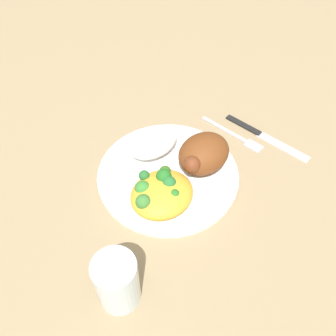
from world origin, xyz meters
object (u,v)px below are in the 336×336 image
roasted_chicken (203,154)px  rice_pile (153,142)px  water_glass (117,282)px  plate (168,175)px  mac_cheese_with_broccoli (161,193)px  knife (258,132)px  fork (235,135)px

roasted_chicken → rice_pile: (0.04, -0.09, -0.02)m
roasted_chicken → water_glass: water_glass is taller
plate → water_glass: 0.23m
roasted_chicken → rice_pile: roasted_chicken is taller
roasted_chicken → mac_cheese_with_broccoli: 0.11m
roasted_chicken → mac_cheese_with_broccoli: (0.10, 0.01, -0.01)m
water_glass → roasted_chicken: bearing=-160.9°
knife → water_glass: 0.42m
mac_cheese_with_broccoli → water_glass: 0.16m
plate → rice_pile: rice_pile is taller
knife → plate: bearing=-9.2°
plate → mac_cheese_with_broccoli: bearing=37.7°
rice_pile → mac_cheese_with_broccoli: bearing=56.4°
rice_pile → water_glass: 0.28m
roasted_chicken → knife: bearing=178.6°
fork → knife: knife is taller
plate → knife: bearing=170.8°
fork → rice_pile: bearing=-24.0°
roasted_chicken → fork: 0.13m
mac_cheese_with_broccoli → knife: bearing=-179.1°
plate → mac_cheese_with_broccoli: size_ratio=2.36×
roasted_chicken → rice_pile: 0.10m
plate → roasted_chicken: size_ratio=2.44×
plate → rice_pile: size_ratio=2.53×
mac_cheese_with_broccoli → knife: (-0.26, -0.00, -0.03)m
roasted_chicken → plate: bearing=-29.0°
plate → fork: bearing=177.6°
rice_pile → knife: rice_pile is taller
rice_pile → water_glass: (0.21, 0.18, 0.01)m
roasted_chicken → water_glass: bearing=19.1°
mac_cheese_with_broccoli → knife: size_ratio=0.56×
roasted_chicken → fork: size_ratio=0.73×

